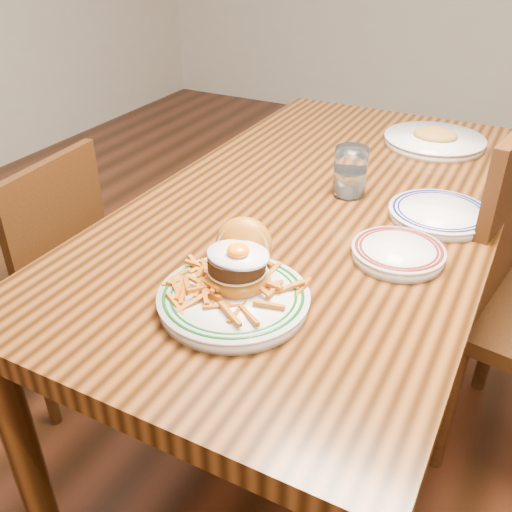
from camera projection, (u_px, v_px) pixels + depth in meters
The scene contains 8 objects.
floor at pixel (309, 410), 1.83m from camera, with size 6.00×6.00×0.00m, color black.
table at pixel (321, 230), 1.49m from camera, with size 0.85×1.60×0.75m.
chair_left at pixel (40, 273), 1.73m from camera, with size 0.41×0.41×0.81m.
main_plate at pixel (235, 285), 1.05m from camera, with size 0.28×0.30×0.14m.
side_plate at pixel (398, 252), 1.19m from camera, with size 0.19×0.21×0.03m.
rear_plate at pixel (440, 213), 1.35m from camera, with size 0.24×0.24×0.03m.
water_glass at pixel (350, 174), 1.44m from camera, with size 0.08×0.08×0.13m.
far_plate at pixel (434, 140), 1.76m from camera, with size 0.31×0.31×0.05m.
Camera 1 is at (0.46, -1.24, 1.38)m, focal length 40.00 mm.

